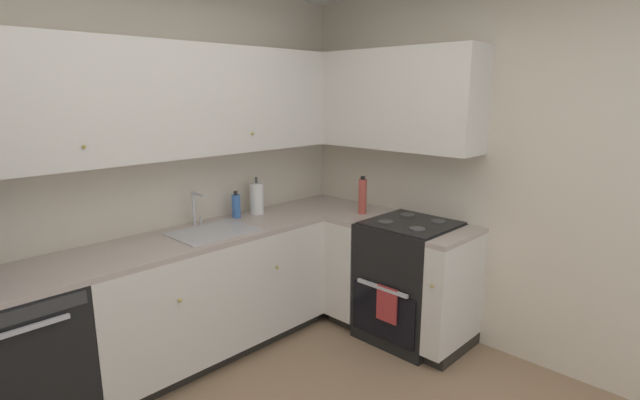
{
  "coord_description": "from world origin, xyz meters",
  "views": [
    {
      "loc": [
        -1.32,
        -1.3,
        1.86
      ],
      "look_at": [
        0.99,
        0.95,
        1.13
      ],
      "focal_mm": 26.9,
      "sensor_mm": 36.0,
      "label": 1
    }
  ],
  "objects_px": {
    "soap_bottle": "(236,206)",
    "oil_bottle": "(362,196)",
    "dishwasher": "(20,361)",
    "paper_towel_roll": "(257,198)",
    "oven_range": "(409,280)"
  },
  "relations": [
    {
      "from": "paper_towel_roll",
      "to": "oil_bottle",
      "type": "distance_m",
      "value": 0.84
    },
    {
      "from": "dishwasher",
      "to": "oil_bottle",
      "type": "distance_m",
      "value": 2.49
    },
    {
      "from": "oven_range",
      "to": "oil_bottle",
      "type": "xyz_separation_m",
      "value": [
        -0.02,
        0.46,
        0.59
      ]
    },
    {
      "from": "dishwasher",
      "to": "paper_towel_roll",
      "type": "distance_m",
      "value": 1.88
    },
    {
      "from": "oven_range",
      "to": "dishwasher",
      "type": "bearing_deg",
      "value": 159.39
    },
    {
      "from": "dishwasher",
      "to": "oil_bottle",
      "type": "relative_size",
      "value": 2.88
    },
    {
      "from": "oil_bottle",
      "to": "paper_towel_roll",
      "type": "bearing_deg",
      "value": 134.76
    },
    {
      "from": "dishwasher",
      "to": "soap_bottle",
      "type": "xyz_separation_m",
      "value": [
        1.59,
        0.18,
        0.56
      ]
    },
    {
      "from": "oil_bottle",
      "to": "soap_bottle",
      "type": "bearing_deg",
      "value": 141.59
    },
    {
      "from": "soap_bottle",
      "to": "oil_bottle",
      "type": "bearing_deg",
      "value": -38.41
    },
    {
      "from": "oven_range",
      "to": "oil_bottle",
      "type": "bearing_deg",
      "value": 92.29
    },
    {
      "from": "soap_bottle",
      "to": "oil_bottle",
      "type": "xyz_separation_m",
      "value": [
        0.78,
        -0.62,
        0.05
      ]
    },
    {
      "from": "soap_bottle",
      "to": "oil_bottle",
      "type": "relative_size",
      "value": 0.69
    },
    {
      "from": "oven_range",
      "to": "soap_bottle",
      "type": "xyz_separation_m",
      "value": [
        -0.8,
        1.08,
        0.54
      ]
    },
    {
      "from": "oil_bottle",
      "to": "dishwasher",
      "type": "bearing_deg",
      "value": 169.51
    }
  ]
}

